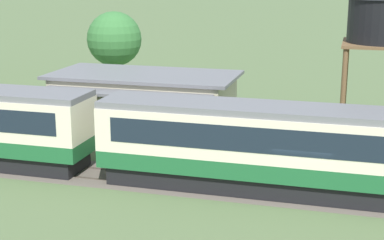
{
  "coord_description": "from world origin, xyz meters",
  "views": [
    {
      "loc": [
        1.94,
        -25.06,
        9.89
      ],
      "look_at": [
        -5.06,
        -0.14,
        3.27
      ],
      "focal_mm": 55.0,
      "sensor_mm": 36.0,
      "label": 1
    }
  ],
  "objects": [
    {
      "name": "station_building",
      "position": [
        -10.77,
        9.07,
        1.84
      ],
      "size": [
        11.66,
        7.17,
        3.61
      ],
      "color": "#BCB293",
      "rests_on": "ground_plane"
    },
    {
      "name": "ground_plane",
      "position": [
        0.0,
        0.0,
        0.0
      ],
      "size": [
        600.0,
        600.0,
        0.0
      ],
      "primitive_type": "plane",
      "color": "#566B42"
    },
    {
      "name": "yard_tree_2",
      "position": [
        -16.44,
        17.82,
        4.63
      ],
      "size": [
        4.29,
        4.29,
        6.79
      ],
      "color": "brown",
      "rests_on": "ground_plane"
    },
    {
      "name": "passenger_train",
      "position": [
        -9.81,
        0.39,
        2.23
      ],
      "size": [
        83.48,
        2.97,
        4.03
      ],
      "color": "#1E6033",
      "rests_on": "ground_plane"
    }
  ]
}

